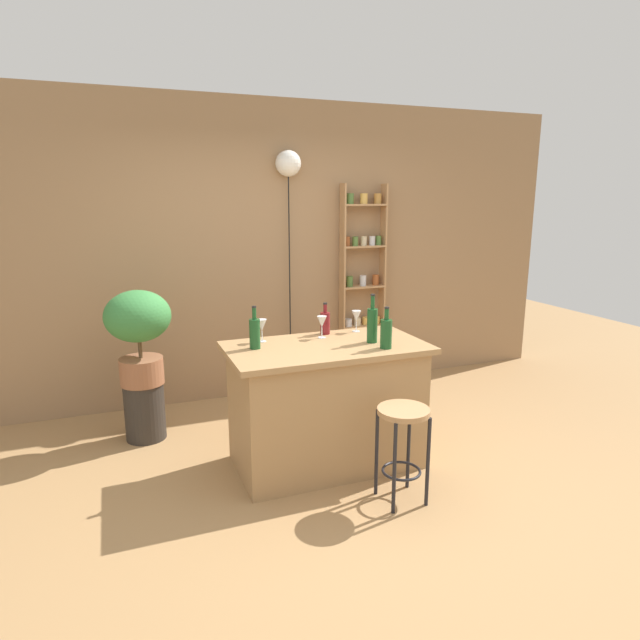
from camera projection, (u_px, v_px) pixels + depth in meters
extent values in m
plane|color=#A37A4C|center=(342.00, 481.00, 3.74)|extent=(12.00, 12.00, 0.00)
cube|color=#997551|center=(262.00, 252.00, 5.20)|extent=(6.40, 0.10, 2.80)
cube|color=#A87F51|center=(326.00, 408.00, 3.92)|extent=(1.29, 0.70, 0.86)
cube|color=#A87F51|center=(326.00, 348.00, 3.82)|extent=(1.40, 0.76, 0.04)
cylinder|color=black|center=(394.00, 469.00, 3.31)|extent=(0.02, 0.02, 0.59)
cylinder|color=black|center=(428.00, 462.00, 3.39)|extent=(0.02, 0.02, 0.59)
cylinder|color=black|center=(377.00, 452.00, 3.52)|extent=(0.02, 0.02, 0.59)
cylinder|color=black|center=(409.00, 446.00, 3.61)|extent=(0.02, 0.02, 0.59)
torus|color=black|center=(401.00, 471.00, 3.48)|extent=(0.26, 0.26, 0.02)
cylinder|color=tan|center=(403.00, 411.00, 3.39)|extent=(0.33, 0.33, 0.03)
cube|color=tan|center=(342.00, 288.00, 5.44)|extent=(0.02, 0.13, 2.04)
cube|color=tan|center=(382.00, 285.00, 5.60)|extent=(0.02, 0.13, 2.04)
cube|color=tan|center=(361.00, 363.00, 5.70)|extent=(0.43, 0.13, 0.02)
cylinder|color=#AD7A38|center=(348.00, 359.00, 5.63)|extent=(0.05, 0.05, 0.11)
cylinder|color=#994C23|center=(361.00, 358.00, 5.69)|extent=(0.05, 0.05, 0.11)
cylinder|color=brown|center=(374.00, 356.00, 5.75)|extent=(0.05, 0.05, 0.11)
cube|color=tan|center=(362.00, 326.00, 5.61)|extent=(0.43, 0.13, 0.02)
cylinder|color=silver|center=(348.00, 323.00, 5.54)|extent=(0.07, 0.07, 0.08)
cylinder|color=beige|center=(357.00, 322.00, 5.59)|extent=(0.07, 0.07, 0.08)
cylinder|color=gold|center=(366.00, 321.00, 5.63)|extent=(0.07, 0.07, 0.08)
cylinder|color=gold|center=(376.00, 320.00, 5.66)|extent=(0.07, 0.07, 0.08)
cube|color=tan|center=(363.00, 287.00, 5.52)|extent=(0.43, 0.13, 0.02)
cylinder|color=#4C7033|center=(350.00, 281.00, 5.46)|extent=(0.07, 0.07, 0.11)
cylinder|color=silver|center=(363.00, 281.00, 5.51)|extent=(0.07, 0.07, 0.11)
cylinder|color=#994C23|center=(376.00, 280.00, 5.56)|extent=(0.07, 0.07, 0.11)
cube|color=tan|center=(363.00, 246.00, 5.43)|extent=(0.43, 0.13, 0.02)
cylinder|color=#994C23|center=(347.00, 241.00, 5.36)|extent=(0.06, 0.06, 0.09)
cylinder|color=#4C7033|center=(355.00, 241.00, 5.38)|extent=(0.06, 0.06, 0.09)
cylinder|color=beige|center=(364.00, 241.00, 5.41)|extent=(0.06, 0.06, 0.09)
cylinder|color=silver|center=(372.00, 241.00, 5.44)|extent=(0.06, 0.06, 0.09)
cylinder|color=#4C7033|center=(378.00, 240.00, 5.48)|extent=(0.06, 0.06, 0.09)
cube|color=tan|center=(364.00, 205.00, 5.34)|extent=(0.43, 0.13, 0.02)
cylinder|color=#4C7033|center=(350.00, 199.00, 5.28)|extent=(0.07, 0.07, 0.10)
cylinder|color=gold|center=(364.00, 199.00, 5.32)|extent=(0.07, 0.07, 0.10)
cylinder|color=#AD7A38|center=(378.00, 199.00, 5.37)|extent=(0.07, 0.07, 0.10)
cylinder|color=#2D2823|center=(145.00, 411.00, 4.37)|extent=(0.32, 0.32, 0.47)
cylinder|color=#935B3D|center=(142.00, 371.00, 4.29)|extent=(0.34, 0.34, 0.21)
cylinder|color=brown|center=(140.00, 348.00, 4.25)|extent=(0.03, 0.03, 0.16)
ellipsoid|color=#387F3D|center=(138.00, 316.00, 4.19)|extent=(0.51, 0.46, 0.41)
cylinder|color=#194C23|center=(372.00, 326.00, 3.86)|extent=(0.08, 0.08, 0.24)
cylinder|color=#194C23|center=(373.00, 302.00, 3.82)|extent=(0.03, 0.03, 0.09)
cylinder|color=black|center=(373.00, 295.00, 3.81)|extent=(0.03, 0.03, 0.01)
cylinder|color=maroon|center=(325.00, 323.00, 4.11)|extent=(0.07, 0.07, 0.16)
cylinder|color=maroon|center=(325.00, 308.00, 4.08)|extent=(0.03, 0.03, 0.06)
cylinder|color=black|center=(325.00, 303.00, 4.07)|extent=(0.03, 0.03, 0.01)
cylinder|color=#194C23|center=(255.00, 334.00, 3.70)|extent=(0.07, 0.07, 0.21)
cylinder|color=#194C23|center=(254.00, 314.00, 3.67)|extent=(0.03, 0.03, 0.08)
cylinder|color=black|center=(254.00, 307.00, 3.66)|extent=(0.03, 0.03, 0.01)
cylinder|color=#194C23|center=(386.00, 334.00, 3.71)|extent=(0.08, 0.08, 0.20)
cylinder|color=#194C23|center=(387.00, 314.00, 3.68)|extent=(0.03, 0.03, 0.08)
cylinder|color=black|center=(387.00, 308.00, 3.67)|extent=(0.03, 0.03, 0.01)
cylinder|color=silver|center=(322.00, 338.00, 4.01)|extent=(0.06, 0.06, 0.00)
cylinder|color=silver|center=(322.00, 332.00, 4.00)|extent=(0.01, 0.01, 0.07)
cone|color=silver|center=(322.00, 322.00, 3.98)|extent=(0.07, 0.07, 0.08)
cylinder|color=silver|center=(262.00, 341.00, 3.90)|extent=(0.06, 0.06, 0.00)
cylinder|color=silver|center=(262.00, 336.00, 3.89)|extent=(0.01, 0.01, 0.07)
cone|color=silver|center=(262.00, 325.00, 3.88)|extent=(0.07, 0.07, 0.08)
cylinder|color=silver|center=(356.00, 331.00, 4.19)|extent=(0.06, 0.06, 0.00)
cylinder|color=silver|center=(356.00, 326.00, 4.19)|extent=(0.01, 0.01, 0.07)
cone|color=silver|center=(356.00, 316.00, 4.17)|extent=(0.07, 0.07, 0.08)
cylinder|color=black|center=(290.00, 282.00, 5.25)|extent=(0.01, 0.01, 2.22)
sphere|color=white|center=(288.00, 163.00, 5.00)|extent=(0.24, 0.24, 0.24)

